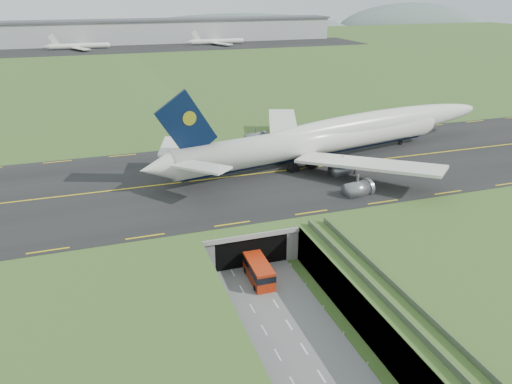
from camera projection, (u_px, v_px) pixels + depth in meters
name	position (u px, v px, depth m)	size (l,w,h in m)	color
ground	(269.00, 294.00, 73.38)	(900.00, 900.00, 0.00)	#3D5522
airfield_deck	(269.00, 276.00, 72.23)	(800.00, 800.00, 6.00)	gray
trench_road	(288.00, 323.00, 66.76)	(12.00, 75.00, 0.20)	slate
taxiway	(213.00, 179.00, 99.97)	(800.00, 44.00, 0.18)	black
tunnel_portal	(236.00, 226.00, 86.75)	(17.00, 22.30, 6.00)	gray
guideway	(414.00, 327.00, 57.82)	(3.00, 53.00, 7.05)	#A8A8A3
jumbo_jet	(337.00, 136.00, 110.48)	(89.15, 57.57, 19.40)	silver
shuttle_tram	(259.00, 271.00, 75.86)	(3.15, 7.87, 3.18)	#B0270B
cargo_terminal	(115.00, 32.00, 330.42)	(320.00, 67.00, 15.60)	#B2B2B2
distant_hills	(178.00, 39.00, 470.66)	(700.00, 91.00, 60.00)	slate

